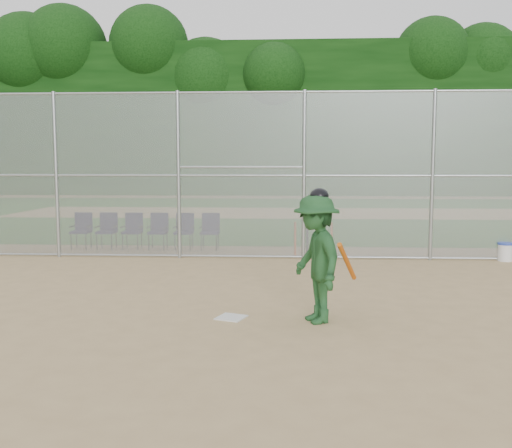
# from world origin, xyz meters

# --- Properties ---
(ground) EXTENTS (100.00, 100.00, 0.00)m
(ground) POSITION_xyz_m (0.00, 0.00, 0.00)
(ground) COLOR tan
(ground) RESTS_ON ground
(grass_strip) EXTENTS (100.00, 100.00, 0.00)m
(grass_strip) POSITION_xyz_m (0.00, 18.00, 0.01)
(grass_strip) COLOR #255C1B
(grass_strip) RESTS_ON ground
(dirt_patch_far) EXTENTS (24.00, 24.00, 0.00)m
(dirt_patch_far) POSITION_xyz_m (0.00, 18.00, 0.01)
(dirt_patch_far) COLOR tan
(dirt_patch_far) RESTS_ON ground
(backstop_fence) EXTENTS (16.09, 0.09, 4.00)m
(backstop_fence) POSITION_xyz_m (0.00, 5.00, 2.07)
(backstop_fence) COLOR gray
(backstop_fence) RESTS_ON ground
(treeline) EXTENTS (81.00, 60.00, 11.00)m
(treeline) POSITION_xyz_m (0.00, 20.00, 5.50)
(treeline) COLOR black
(treeline) RESTS_ON ground
(home_plate) EXTENTS (0.50, 0.50, 0.02)m
(home_plate) POSITION_xyz_m (-0.21, -0.38, 0.01)
(home_plate) COLOR silver
(home_plate) RESTS_ON ground
(batter_at_plate) EXTENTS (1.10, 1.41, 1.93)m
(batter_at_plate) POSITION_xyz_m (1.03, -0.50, 0.93)
(batter_at_plate) COLOR #1E4B24
(batter_at_plate) RESTS_ON ground
(water_cooler) EXTENTS (0.35, 0.35, 0.44)m
(water_cooler) POSITION_xyz_m (5.73, 4.96, 0.22)
(water_cooler) COLOR white
(water_cooler) RESTS_ON ground
(spare_bats) EXTENTS (0.96, 0.29, 0.85)m
(spare_bats) POSITION_xyz_m (1.26, 5.39, 0.42)
(spare_bats) COLOR #D84C14
(spare_bats) RESTS_ON ground
(chair_0) EXTENTS (0.54, 0.52, 0.96)m
(chair_0) POSITION_xyz_m (-4.95, 6.36, 0.48)
(chair_0) COLOR #11103B
(chair_0) RESTS_ON ground
(chair_1) EXTENTS (0.54, 0.52, 0.96)m
(chair_1) POSITION_xyz_m (-4.25, 6.36, 0.48)
(chair_1) COLOR #11103B
(chair_1) RESTS_ON ground
(chair_2) EXTENTS (0.54, 0.52, 0.96)m
(chair_2) POSITION_xyz_m (-3.55, 6.36, 0.48)
(chair_2) COLOR #11103B
(chair_2) RESTS_ON ground
(chair_3) EXTENTS (0.54, 0.52, 0.96)m
(chair_3) POSITION_xyz_m (-2.85, 6.36, 0.48)
(chair_3) COLOR #11103B
(chair_3) RESTS_ON ground
(chair_4) EXTENTS (0.54, 0.52, 0.96)m
(chair_4) POSITION_xyz_m (-2.15, 6.36, 0.48)
(chair_4) COLOR #11103B
(chair_4) RESTS_ON ground
(chair_5) EXTENTS (0.54, 0.52, 0.96)m
(chair_5) POSITION_xyz_m (-1.45, 6.36, 0.48)
(chair_5) COLOR #11103B
(chair_5) RESTS_ON ground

